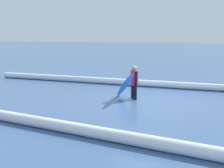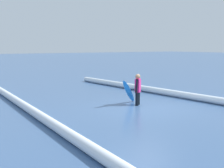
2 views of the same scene
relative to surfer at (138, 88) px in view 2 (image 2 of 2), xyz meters
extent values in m
plane|color=#3C5C8A|center=(-0.73, 0.17, -0.75)|extent=(179.48, 179.48, 0.00)
cylinder|color=black|center=(-0.09, 0.11, -0.47)|extent=(0.14, 0.14, 0.57)
cylinder|color=black|center=(0.09, -0.11, -0.47)|extent=(0.14, 0.14, 0.57)
cube|color=#D82672|center=(0.00, 0.00, 0.11)|extent=(0.37, 0.39, 0.58)
sphere|color=#9E7858|center=(0.00, 0.00, 0.50)|extent=(0.22, 0.22, 0.22)
cylinder|color=black|center=(-0.13, 0.17, 0.11)|extent=(0.09, 0.15, 0.61)
cylinder|color=black|center=(0.13, -0.17, 0.11)|extent=(0.09, 0.21, 0.61)
ellipsoid|color=#268CE5|center=(0.31, 0.25, -0.18)|extent=(1.30, 1.52, 1.19)
ellipsoid|color=blue|center=(0.31, 0.25, -0.18)|extent=(0.96, 1.15, 0.97)
cylinder|color=white|center=(1.59, 4.43, -0.60)|extent=(18.94, 1.60, 0.31)
camera|label=1|loc=(-3.55, 10.55, 1.79)|focal=44.67mm
camera|label=2|loc=(-10.51, 8.40, 1.83)|focal=50.12mm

